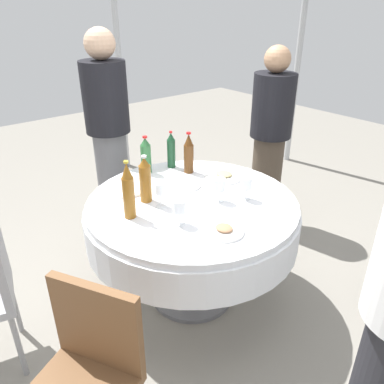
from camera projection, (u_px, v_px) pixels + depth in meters
name	position (u px, v px, depth m)	size (l,w,h in m)	color
ground_plane	(192.00, 294.00, 2.64)	(10.00, 10.00, 0.00)	gray
dining_table	(192.00, 221.00, 2.38)	(1.31, 1.31, 0.74)	white
bottle_amber_north	(128.00, 192.00, 2.06)	(0.07, 0.07, 0.34)	#8C5619
bottle_brown_outer	(189.00, 154.00, 2.62)	(0.07, 0.07, 0.29)	#593314
bottle_dark_green_far	(171.00, 151.00, 2.71)	(0.06, 0.06, 0.27)	#194728
bottle_amber_south	(145.00, 180.00, 2.24)	(0.07, 0.07, 0.29)	#8C5619
bottle_green_inner	(146.00, 156.00, 2.62)	(0.07, 0.07, 0.27)	#2D6B38
wine_glass_south	(180.00, 208.00, 2.01)	(0.07, 0.07, 0.15)	white
wine_glass_inner	(219.00, 186.00, 2.25)	(0.07, 0.07, 0.15)	white
wine_glass_right	(246.00, 184.00, 2.27)	(0.07, 0.07, 0.14)	white
wine_glass_front	(160.00, 190.00, 2.18)	(0.06, 0.06, 0.15)	white
plate_east	(183.00, 185.00, 2.48)	(0.23, 0.23, 0.02)	white
plate_west	(224.00, 176.00, 2.60)	(0.26, 0.26, 0.04)	white
plate_mid	(224.00, 230.00, 1.98)	(0.21, 0.21, 0.04)	white
plate_left	(127.00, 189.00, 2.42)	(0.25, 0.25, 0.02)	white
fork_outer	(255.00, 214.00, 2.15)	(0.18, 0.02, 0.01)	silver
person_north	(270.00, 137.00, 3.18)	(0.34, 0.34, 1.53)	#4C3F33
person_outer	(109.00, 135.00, 2.98)	(0.34, 0.34, 1.67)	slate
chair_front	(86.00, 371.00, 1.50)	(0.54, 0.54, 0.87)	brown
tent_pole_main	(298.00, 62.00, 4.35)	(0.07, 0.07, 2.39)	#B2B5B7
tent_pole_secondary	(119.00, 62.00, 4.16)	(0.07, 0.07, 2.44)	#B2B5B7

